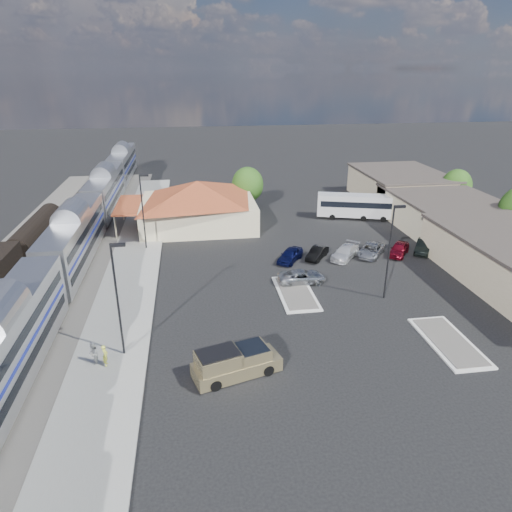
{
  "coord_description": "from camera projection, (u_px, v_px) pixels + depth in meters",
  "views": [
    {
      "loc": [
        -5.4,
        -35.95,
        19.94
      ],
      "look_at": [
        0.63,
        5.22,
        2.8
      ],
      "focal_mm": 32.0,
      "sensor_mm": 36.0,
      "label": 1
    }
  ],
  "objects": [
    {
      "name": "ground",
      "position": [
        257.0,
        307.0,
        41.21
      ],
      "size": [
        280.0,
        280.0,
        0.0
      ],
      "primitive_type": "plane",
      "color": "black",
      "rests_on": "ground"
    },
    {
      "name": "railbed",
      "position": [
        39.0,
        283.0,
        45.69
      ],
      "size": [
        16.0,
        100.0,
        0.12
      ],
      "primitive_type": "cube",
      "color": "#4C4944",
      "rests_on": "ground"
    },
    {
      "name": "platform",
      "position": [
        129.0,
        285.0,
        45.06
      ],
      "size": [
        5.5,
        92.0,
        0.18
      ],
      "primitive_type": "cube",
      "color": "gray",
      "rests_on": "ground"
    },
    {
      "name": "passenger_train",
      "position": [
        75.0,
        241.0,
        48.83
      ],
      "size": [
        3.0,
        104.0,
        5.55
      ],
      "color": "silver",
      "rests_on": "ground"
    },
    {
      "name": "station_depot",
      "position": [
        198.0,
        203.0,
        61.36
      ],
      "size": [
        18.35,
        12.24,
        6.2
      ],
      "color": "beige",
      "rests_on": "ground"
    },
    {
      "name": "buildings_east",
      "position": [
        461.0,
        221.0,
        57.17
      ],
      "size": [
        14.4,
        51.4,
        4.8
      ],
      "color": "#C6B28C",
      "rests_on": "ground"
    },
    {
      "name": "traffic_island_south",
      "position": [
        296.0,
        293.0,
        43.54
      ],
      "size": [
        3.3,
        7.5,
        0.21
      ],
      "color": "silver",
      "rests_on": "ground"
    },
    {
      "name": "traffic_island_north",
      "position": [
        449.0,
        342.0,
        35.73
      ],
      "size": [
        3.3,
        7.5,
        0.21
      ],
      "color": "silver",
      "rests_on": "ground"
    },
    {
      "name": "lamp_plat_s",
      "position": [
        118.0,
        292.0,
        32.23
      ],
      "size": [
        1.08,
        0.25,
        9.0
      ],
      "color": "black",
      "rests_on": "ground"
    },
    {
      "name": "lamp_plat_n",
      "position": [
        143.0,
        206.0,
        52.35
      ],
      "size": [
        1.08,
        0.25,
        9.0
      ],
      "color": "black",
      "rests_on": "ground"
    },
    {
      "name": "lamp_lot",
      "position": [
        391.0,
        245.0,
        40.8
      ],
      "size": [
        1.08,
        0.25,
        9.0
      ],
      "color": "black",
      "rests_on": "ground"
    },
    {
      "name": "tree_east_c",
      "position": [
        456.0,
        185.0,
        68.12
      ],
      "size": [
        4.41,
        4.41,
        6.21
      ],
      "color": "#382314",
      "rests_on": "ground"
    },
    {
      "name": "tree_depot",
      "position": [
        248.0,
        185.0,
        67.53
      ],
      "size": [
        4.71,
        4.71,
        6.63
      ],
      "color": "#382314",
      "rests_on": "ground"
    },
    {
      "name": "pickup_truck",
      "position": [
        237.0,
        362.0,
        31.73
      ],
      "size": [
        6.5,
        3.86,
        2.11
      ],
      "rotation": [
        0.0,
        0.0,
        1.86
      ],
      "color": "#9D8D60",
      "rests_on": "ground"
    },
    {
      "name": "suv",
      "position": [
        302.0,
        277.0,
        45.56
      ],
      "size": [
        4.92,
        2.41,
        1.34
      ],
      "primitive_type": "imported",
      "rotation": [
        0.0,
        0.0,
        1.61
      ],
      "color": "#A1A5A9",
      "rests_on": "ground"
    },
    {
      "name": "coach_bus",
      "position": [
        356.0,
        205.0,
        64.68
      ],
      "size": [
        11.07,
        5.3,
        3.48
      ],
      "rotation": [
        0.0,
        0.0,
        1.29
      ],
      "color": "white",
      "rests_on": "ground"
    },
    {
      "name": "person_a",
      "position": [
        105.0,
        355.0,
        32.52
      ],
      "size": [
        0.42,
        0.62,
        1.63
      ],
      "primitive_type": "imported",
      "rotation": [
        0.0,
        0.0,
        1.63
      ],
      "color": "#C6CF40",
      "rests_on": "platform"
    },
    {
      "name": "person_b",
      "position": [
        93.0,
        354.0,
        32.65
      ],
      "size": [
        0.67,
        0.85,
        1.7
      ],
      "primitive_type": "imported",
      "rotation": [
        0.0,
        0.0,
        -1.53
      ],
      "color": "beige",
      "rests_on": "platform"
    },
    {
      "name": "parked_car_a",
      "position": [
        290.0,
        255.0,
        50.68
      ],
      "size": [
        3.91,
        4.49,
        1.46
      ],
      "primitive_type": "imported",
      "rotation": [
        0.0,
        0.0,
        -0.63
      ],
      "color": "#0D1242",
      "rests_on": "ground"
    },
    {
      "name": "parked_car_b",
      "position": [
        317.0,
        253.0,
        51.42
      ],
      "size": [
        3.48,
        4.04,
        1.32
      ],
      "primitive_type": "imported",
      "rotation": [
        0.0,
        0.0,
        -0.63
      ],
      "color": "black",
      "rests_on": "ground"
    },
    {
      "name": "parked_car_c",
      "position": [
        345.0,
        252.0,
        51.55
      ],
      "size": [
        4.68,
        4.97,
        1.41
      ],
      "primitive_type": "imported",
      "rotation": [
        0.0,
        0.0,
        -0.71
      ],
      "color": "white",
      "rests_on": "ground"
    },
    {
      "name": "parked_car_d",
      "position": [
        371.0,
        250.0,
        52.27
      ],
      "size": [
        4.7,
        5.18,
        1.34
      ],
      "primitive_type": "imported",
      "rotation": [
        0.0,
        0.0,
        -0.65
      ],
      "color": "gray",
      "rests_on": "ground"
    },
    {
      "name": "parked_car_e",
      "position": [
        399.0,
        249.0,
        52.4
      ],
      "size": [
        3.97,
        4.41,
        1.45
      ],
      "primitive_type": "imported",
      "rotation": [
        0.0,
        0.0,
        -0.66
      ],
      "color": "maroon",
      "rests_on": "ground"
    },
    {
      "name": "parked_car_f",
      "position": [
        424.0,
        246.0,
        53.1
      ],
      "size": [
        3.92,
        4.65,
        1.5
      ],
      "primitive_type": "imported",
      "rotation": [
        0.0,
        0.0,
        -0.61
      ],
      "color": "black",
      "rests_on": "ground"
    }
  ]
}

